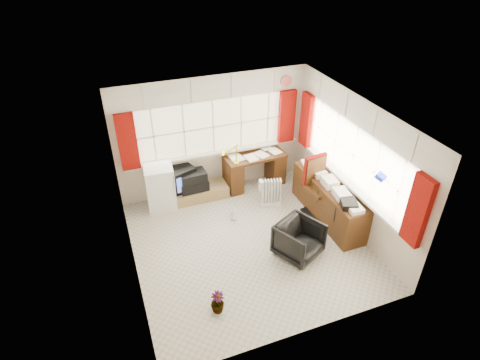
% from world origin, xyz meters
% --- Properties ---
extents(ground, '(4.00, 4.00, 0.00)m').
position_xyz_m(ground, '(0.00, 0.00, 0.00)').
color(ground, beige).
rests_on(ground, ground).
extents(room_walls, '(4.00, 4.00, 4.00)m').
position_xyz_m(room_walls, '(0.00, 0.00, 1.50)').
color(room_walls, beige).
rests_on(room_walls, ground).
extents(window_back, '(3.70, 0.12, 3.60)m').
position_xyz_m(window_back, '(0.00, 1.94, 0.95)').
color(window_back, '#F4E6C1').
rests_on(window_back, room_walls).
extents(window_right, '(0.12, 3.70, 3.60)m').
position_xyz_m(window_right, '(1.94, 0.00, 0.95)').
color(window_right, '#F4E6C1').
rests_on(window_right, room_walls).
extents(curtains, '(3.83, 3.83, 1.15)m').
position_xyz_m(curtains, '(0.92, 0.93, 1.46)').
color(curtains, maroon).
rests_on(curtains, room_walls).
extents(overhead_cabinets, '(3.98, 3.98, 0.48)m').
position_xyz_m(overhead_cabinets, '(0.98, 0.98, 2.25)').
color(overhead_cabinets, silver).
rests_on(overhead_cabinets, room_walls).
extents(desk, '(1.33, 0.71, 0.79)m').
position_xyz_m(desk, '(0.83, 1.80, 0.42)').
color(desk, '#4D2912').
rests_on(desk, ground).
extents(desk_lamp, '(0.17, 0.15, 0.46)m').
position_xyz_m(desk_lamp, '(0.35, 1.58, 1.07)').
color(desk_lamp, yellow).
rests_on(desk_lamp, desk).
extents(task_chair, '(0.57, 0.60, 1.21)m').
position_xyz_m(task_chair, '(1.61, 0.48, 0.64)').
color(task_chair, black).
rests_on(task_chair, ground).
extents(office_chair, '(0.94, 0.95, 0.65)m').
position_xyz_m(office_chair, '(0.71, -0.55, 0.32)').
color(office_chair, black).
rests_on(office_chair, ground).
extents(radiator, '(0.43, 0.25, 0.61)m').
position_xyz_m(radiator, '(0.86, 0.94, 0.25)').
color(radiator, white).
rests_on(radiator, ground).
extents(credenza, '(0.50, 2.00, 0.85)m').
position_xyz_m(credenza, '(1.73, 0.20, 0.40)').
color(credenza, '#4D2912').
rests_on(credenza, ground).
extents(file_tray, '(0.37, 0.42, 0.11)m').
position_xyz_m(file_tray, '(1.67, -0.47, 0.81)').
color(file_tray, black).
rests_on(file_tray, credenza).
extents(tv_bench, '(1.40, 0.50, 0.25)m').
position_xyz_m(tv_bench, '(-0.55, 1.72, 0.12)').
color(tv_bench, '#A27E51').
rests_on(tv_bench, ground).
extents(crt_tv, '(0.66, 0.63, 0.49)m').
position_xyz_m(crt_tv, '(-0.80, 1.85, 0.49)').
color(crt_tv, black).
rests_on(crt_tv, tv_bench).
extents(hifi_stack, '(0.60, 0.39, 0.41)m').
position_xyz_m(hifi_stack, '(-0.56, 1.70, 0.45)').
color(hifi_stack, black).
rests_on(hifi_stack, tv_bench).
extents(mini_fridge, '(0.60, 0.61, 0.94)m').
position_xyz_m(mini_fridge, '(-1.23, 1.69, 0.47)').
color(mini_fridge, white).
rests_on(mini_fridge, ground).
extents(spray_bottle_a, '(0.16, 0.16, 0.30)m').
position_xyz_m(spray_bottle_a, '(-0.02, 0.76, 0.15)').
color(spray_bottle_a, silver).
rests_on(spray_bottle_a, ground).
extents(spray_bottle_b, '(0.09, 0.09, 0.19)m').
position_xyz_m(spray_bottle_b, '(-0.12, 1.67, 0.09)').
color(spray_bottle_b, '#97E1D1').
rests_on(spray_bottle_b, ground).
extents(flower_vase, '(0.22, 0.22, 0.37)m').
position_xyz_m(flower_vase, '(-0.98, -1.22, 0.18)').
color(flower_vase, black).
rests_on(flower_vase, ground).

